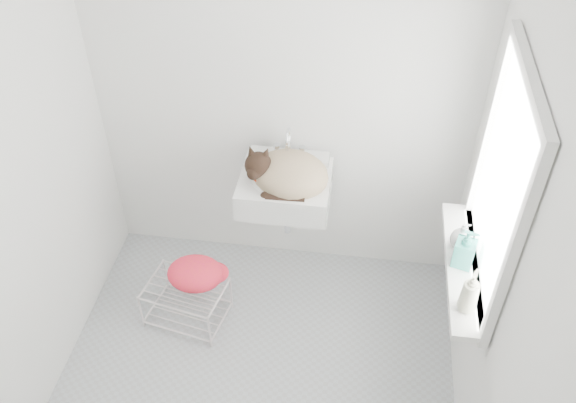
# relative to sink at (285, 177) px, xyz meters

# --- Properties ---
(floor) EXTENTS (2.20, 2.00, 0.02)m
(floor) POSITION_rel_sink_xyz_m (-0.06, -0.74, -0.85)
(floor) COLOR #A3AAAE
(floor) RESTS_ON ground
(back_wall) EXTENTS (2.20, 0.02, 2.50)m
(back_wall) POSITION_rel_sink_xyz_m (-0.06, 0.26, 0.40)
(back_wall) COLOR white
(back_wall) RESTS_ON ground
(right_wall) EXTENTS (0.02, 2.00, 2.50)m
(right_wall) POSITION_rel_sink_xyz_m (1.04, -0.74, 0.40)
(right_wall) COLOR white
(right_wall) RESTS_ON ground
(left_wall) EXTENTS (0.02, 2.00, 2.50)m
(left_wall) POSITION_rel_sink_xyz_m (-1.16, -0.74, 0.40)
(left_wall) COLOR white
(left_wall) RESTS_ON ground
(window_glass) EXTENTS (0.01, 0.80, 1.00)m
(window_glass) POSITION_rel_sink_xyz_m (1.03, -0.54, 0.50)
(window_glass) COLOR white
(window_glass) RESTS_ON right_wall
(window_frame) EXTENTS (0.04, 0.90, 1.10)m
(window_frame) POSITION_rel_sink_xyz_m (1.01, -0.54, 0.50)
(window_frame) COLOR white
(window_frame) RESTS_ON right_wall
(windowsill) EXTENTS (0.16, 0.88, 0.04)m
(windowsill) POSITION_rel_sink_xyz_m (0.95, -0.54, -0.02)
(windowsill) COLOR white
(windowsill) RESTS_ON right_wall
(sink) EXTENTS (0.51, 0.45, 0.21)m
(sink) POSITION_rel_sink_xyz_m (0.00, 0.00, 0.00)
(sink) COLOR silver
(sink) RESTS_ON back_wall
(faucet) EXTENTS (0.19, 0.13, 0.19)m
(faucet) POSITION_rel_sink_xyz_m (0.00, 0.18, 0.14)
(faucet) COLOR silver
(faucet) RESTS_ON sink
(cat) EXTENTS (0.50, 0.44, 0.28)m
(cat) POSITION_rel_sink_xyz_m (0.01, -0.02, 0.04)
(cat) COLOR tan
(cat) RESTS_ON sink
(wire_rack) EXTENTS (0.50, 0.39, 0.27)m
(wire_rack) POSITION_rel_sink_xyz_m (-0.55, -0.39, -0.70)
(wire_rack) COLOR silver
(wire_rack) RESTS_ON floor
(towel) EXTENTS (0.34, 0.24, 0.14)m
(towel) POSITION_rel_sink_xyz_m (-0.49, -0.34, -0.55)
(towel) COLOR #F54D1C
(towel) RESTS_ON wire_rack
(bottle_a) EXTENTS (0.10, 0.10, 0.19)m
(bottle_a) POSITION_rel_sink_xyz_m (0.94, -0.82, 0.00)
(bottle_a) COLOR beige
(bottle_a) RESTS_ON windowsill
(bottle_b) EXTENTS (0.12, 0.12, 0.21)m
(bottle_b) POSITION_rel_sink_xyz_m (0.94, -0.54, 0.00)
(bottle_b) COLOR teal
(bottle_b) RESTS_ON windowsill
(bottle_c) EXTENTS (0.13, 0.13, 0.15)m
(bottle_c) POSITION_rel_sink_xyz_m (0.94, -0.42, 0.00)
(bottle_c) COLOR silver
(bottle_c) RESTS_ON windowsill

